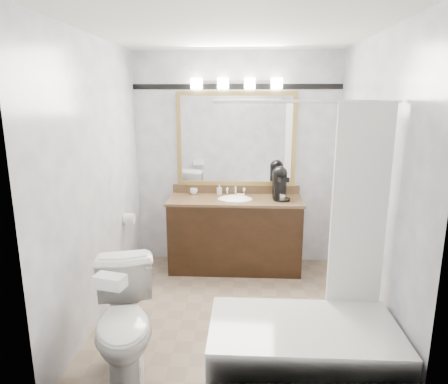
{
  "coord_description": "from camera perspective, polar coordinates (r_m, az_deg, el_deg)",
  "views": [
    {
      "loc": [
        0.11,
        -3.41,
        1.98
      ],
      "look_at": [
        -0.09,
        0.35,
        1.08
      ],
      "focal_mm": 32.0,
      "sensor_mm": 36.0,
      "label": 1
    }
  ],
  "objects": [
    {
      "name": "room",
      "position": [
        3.49,
        1.2,
        1.31
      ],
      "size": [
        2.42,
        2.62,
        2.52
      ],
      "color": "gray",
      "rests_on": "ground"
    },
    {
      "name": "vanity",
      "position": [
        4.69,
        1.58,
        -5.78
      ],
      "size": [
        1.53,
        0.58,
        0.97
      ],
      "color": "black",
      "rests_on": "ground"
    },
    {
      "name": "mirror",
      "position": [
        4.72,
        1.75,
        7.52
      ],
      "size": [
        1.4,
        0.04,
        1.1
      ],
      "color": "tan",
      "rests_on": "room"
    },
    {
      "name": "vanity_light_bar",
      "position": [
        4.64,
        1.79,
        15.25
      ],
      "size": [
        1.02,
        0.14,
        0.12
      ],
      "color": "silver",
      "rests_on": "room"
    },
    {
      "name": "accent_stripe",
      "position": [
        4.71,
        1.8,
        14.82
      ],
      "size": [
        2.4,
        0.01,
        0.06
      ],
      "primitive_type": "cube",
      "color": "black",
      "rests_on": "room"
    },
    {
      "name": "bathtub",
      "position": [
        3.06,
        11.6,
        -20.59
      ],
      "size": [
        1.3,
        0.75,
        1.96
      ],
      "color": "white",
      "rests_on": "ground"
    },
    {
      "name": "tp_roll",
      "position": [
        4.45,
        -13.4,
        -3.71
      ],
      "size": [
        0.11,
        0.12,
        0.12
      ],
      "primitive_type": "cylinder",
      "rotation": [
        0.0,
        1.57,
        0.0
      ],
      "color": "white",
      "rests_on": "room"
    },
    {
      "name": "toilet",
      "position": [
        3.1,
        -13.95,
        -17.64
      ],
      "size": [
        0.64,
        0.87,
        0.8
      ],
      "primitive_type": "imported",
      "rotation": [
        0.0,
        0.0,
        0.27
      ],
      "color": "white",
      "rests_on": "ground"
    },
    {
      "name": "tissue_box",
      "position": [
        2.7,
        -15.99,
        -12.17
      ],
      "size": [
        0.22,
        0.15,
        0.08
      ],
      "primitive_type": "cube",
      "rotation": [
        0.0,
        0.0,
        -0.25
      ],
      "color": "white",
      "rests_on": "toilet"
    },
    {
      "name": "coffee_maker",
      "position": [
        4.55,
        8.0,
        1.37
      ],
      "size": [
        0.2,
        0.24,
        0.38
      ],
      "rotation": [
        0.0,
        0.0,
        0.35
      ],
      "color": "black",
      "rests_on": "vanity"
    },
    {
      "name": "cup_left",
      "position": [
        4.79,
        -4.34,
        0.11
      ],
      "size": [
        0.1,
        0.1,
        0.07
      ],
      "primitive_type": "imported",
      "rotation": [
        0.0,
        0.0,
        0.14
      ],
      "color": "white",
      "rests_on": "vanity"
    },
    {
      "name": "soap_bottle_a",
      "position": [
        4.77,
        -0.68,
        0.38
      ],
      "size": [
        0.07,
        0.07,
        0.12
      ],
      "primitive_type": "imported",
      "rotation": [
        0.0,
        0.0,
        0.25
      ],
      "color": "white",
      "rests_on": "vanity"
    },
    {
      "name": "soap_bar",
      "position": [
        4.68,
        2.36,
        -0.44
      ],
      "size": [
        0.1,
        0.08,
        0.03
      ],
      "primitive_type": "cube",
      "rotation": [
        0.0,
        0.0,
        -0.27
      ],
      "color": "beige",
      "rests_on": "vanity"
    }
  ]
}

